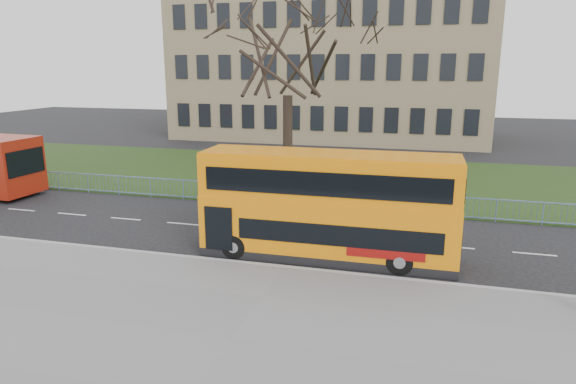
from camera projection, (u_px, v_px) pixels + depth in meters
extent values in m
plane|color=black|center=(295.00, 255.00, 19.88)|extent=(120.00, 120.00, 0.00)
cube|color=slate|center=(231.00, 341.00, 13.54)|extent=(80.00, 10.50, 0.12)
cube|color=#98989B|center=(284.00, 268.00, 18.41)|extent=(80.00, 0.20, 0.14)
cube|color=#1E3613|center=(350.00, 178.00, 33.27)|extent=(80.00, 15.40, 0.08)
cube|color=#847454|center=(333.00, 67.00, 52.27)|extent=(30.00, 15.00, 14.00)
cube|color=orange|center=(327.00, 227.00, 19.33)|extent=(9.51, 2.36, 1.76)
cube|color=orange|center=(328.00, 200.00, 19.08)|extent=(9.51, 2.36, 0.30)
cube|color=orange|center=(328.00, 176.00, 18.86)|extent=(9.46, 2.31, 1.58)
cube|color=black|center=(337.00, 236.00, 18.11)|extent=(7.32, 0.12, 0.77)
cube|color=black|center=(323.00, 184.00, 17.82)|extent=(8.72, 0.13, 0.86)
cylinder|color=black|center=(234.00, 247.00, 19.38)|extent=(0.94, 0.26, 0.94)
cylinder|color=black|center=(400.00, 262.00, 17.87)|extent=(0.94, 0.26, 0.94)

